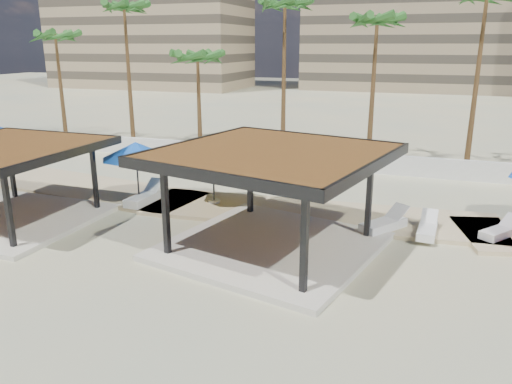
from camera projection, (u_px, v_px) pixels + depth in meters
ground at (213, 274)px, 17.14m from camera, size 200.00×200.00×0.00m
promenade at (318, 211)px, 23.44m from camera, size 44.45×7.97×0.24m
boundary_wall at (316, 159)px, 31.46m from camera, size 56.00×0.30×1.20m
building_mid at (424, 2)px, 82.47m from camera, size 38.00×16.00×30.40m
pavilion_central at (272, 191)px, 18.55m from camera, size 9.26×9.26×3.91m
pavilion_west at (9, 176)px, 21.51m from camera, size 7.09×7.09×3.51m
umbrella_b at (213, 152)px, 23.56m from camera, size 3.59×3.59×2.92m
umbrella_f at (136, 151)px, 23.66m from camera, size 3.98×3.98×2.96m
lounger_a at (145, 198)px, 24.28m from camera, size 0.94×2.48×0.92m
lounger_b at (384, 224)px, 20.70m from camera, size 1.94×2.35×0.88m
lounger_c at (427, 230)px, 20.17m from camera, size 0.81×2.11×0.78m
lounger_d at (500, 232)px, 19.98m from camera, size 1.71×1.97×0.75m
palm_a at (56, 40)px, 38.07m from camera, size 3.00×3.00×8.99m
palm_b at (124, 13)px, 36.02m from camera, size 3.00×3.00×10.98m
palm_c at (198, 61)px, 34.51m from camera, size 3.00×3.00×7.55m
palm_d at (285, 11)px, 32.46m from camera, size 3.00×3.00×10.90m
palm_e at (377, 27)px, 30.42m from camera, size 3.00×3.00×9.79m
palm_f at (486, 4)px, 28.38m from camera, size 3.00×3.00×11.03m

